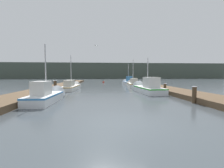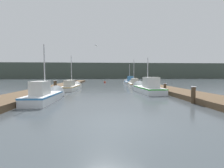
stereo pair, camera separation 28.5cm
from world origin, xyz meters
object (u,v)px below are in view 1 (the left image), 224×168
(fishing_boat_0, at_px, (47,95))
(channel_buoy, at_px, (103,82))
(mooring_piling_0, at_px, (55,87))
(mooring_piling_1, at_px, (75,83))
(fishing_boat_1, at_px, (147,88))
(fishing_boat_2, at_px, (72,86))
(fishing_boat_4, at_px, (128,82))
(seagull_lead, at_px, (96,46))
(mooring_piling_3, at_px, (194,95))
(mooring_piling_2, at_px, (165,88))
(fishing_boat_3, at_px, (133,84))

(fishing_boat_0, height_order, channel_buoy, fishing_boat_0)
(mooring_piling_0, distance_m, mooring_piling_1, 11.32)
(fishing_boat_0, xyz_separation_m, channel_buoy, (4.44, 24.52, -0.31))
(fishing_boat_1, xyz_separation_m, fishing_boat_2, (-8.61, 3.59, -0.09))
(fishing_boat_4, relative_size, channel_buoy, 4.76)
(mooring_piling_1, distance_m, seagull_lead, 9.81)
(mooring_piling_1, height_order, mooring_piling_3, mooring_piling_3)
(fishing_boat_1, distance_m, fishing_boat_4, 13.59)
(mooring_piling_0, distance_m, mooring_piling_3, 12.32)
(fishing_boat_2, bearing_deg, fishing_boat_0, -88.03)
(fishing_boat_0, bearing_deg, fishing_boat_1, 29.99)
(mooring_piling_1, distance_m, mooring_piling_3, 20.32)
(fishing_boat_0, relative_size, mooring_piling_1, 4.83)
(mooring_piling_3, bearing_deg, mooring_piling_0, 151.34)
(channel_buoy, bearing_deg, mooring_piling_1, -120.97)
(fishing_boat_2, bearing_deg, fishing_boat_4, 50.29)
(fishing_boat_0, xyz_separation_m, fishing_boat_2, (0.10, 8.41, -0.04))
(fishing_boat_1, relative_size, fishing_boat_2, 1.01)
(fishing_boat_1, relative_size, mooring_piling_3, 5.13)
(fishing_boat_1, bearing_deg, seagull_lead, 142.46)
(fishing_boat_0, height_order, mooring_piling_3, fishing_boat_0)
(mooring_piling_1, relative_size, channel_buoy, 1.01)
(mooring_piling_0, bearing_deg, fishing_boat_4, 54.21)
(fishing_boat_0, distance_m, fishing_boat_4, 20.58)
(mooring_piling_2, distance_m, channel_buoy, 21.49)
(mooring_piling_0, bearing_deg, fishing_boat_3, 40.99)
(mooring_piling_3, height_order, channel_buoy, mooring_piling_3)
(fishing_boat_3, distance_m, mooring_piling_1, 10.14)
(seagull_lead, bearing_deg, fishing_boat_0, -160.54)
(mooring_piling_0, xyz_separation_m, mooring_piling_3, (10.81, -5.91, -0.10))
(mooring_piling_0, bearing_deg, mooring_piling_1, 89.83)
(fishing_boat_1, xyz_separation_m, mooring_piling_2, (1.59, -0.97, 0.04))
(mooring_piling_1, bearing_deg, mooring_piling_0, -90.17)
(fishing_boat_1, distance_m, seagull_lead, 8.34)
(fishing_boat_1, relative_size, fishing_boat_4, 1.28)
(fishing_boat_4, xyz_separation_m, mooring_piling_3, (0.82, -19.76, 0.09))
(fishing_boat_4, distance_m, mooring_piling_3, 19.78)
(fishing_boat_3, bearing_deg, fishing_boat_0, -121.58)
(mooring_piling_0, distance_m, channel_buoy, 20.65)
(fishing_boat_3, height_order, channel_buoy, fishing_boat_3)
(seagull_lead, bearing_deg, fishing_boat_4, 9.26)
(mooring_piling_1, bearing_deg, fishing_boat_4, 14.30)
(mooring_piling_3, bearing_deg, mooring_piling_2, 86.97)
(fishing_boat_1, bearing_deg, channel_buoy, 98.57)
(fishing_boat_1, xyz_separation_m, fishing_boat_3, (0.28, 8.22, -0.07))
(fishing_boat_4, xyz_separation_m, channel_buoy, (-4.76, 6.11, -0.34))
(fishing_boat_1, height_order, fishing_boat_4, fishing_boat_4)
(mooring_piling_0, relative_size, channel_buoy, 1.39)
(fishing_boat_0, relative_size, fishing_boat_4, 1.02)
(fishing_boat_2, distance_m, mooring_piling_3, 13.93)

